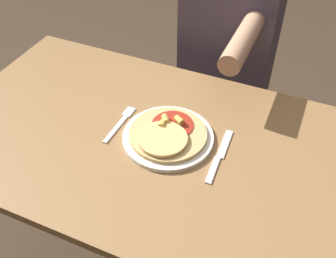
% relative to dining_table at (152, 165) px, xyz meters
% --- Properties ---
extents(dining_table, '(1.30, 0.75, 0.77)m').
position_rel_dining_table_xyz_m(dining_table, '(0.00, 0.00, 0.00)').
color(dining_table, olive).
rests_on(dining_table, ground_plane).
extents(plate, '(0.27, 0.27, 0.01)m').
position_rel_dining_table_xyz_m(plate, '(0.05, 0.02, 0.13)').
color(plate, silver).
rests_on(plate, dining_table).
extents(pizza, '(0.23, 0.23, 0.04)m').
position_rel_dining_table_xyz_m(pizza, '(0.05, 0.02, 0.14)').
color(pizza, tan).
rests_on(pizza, plate).
extents(fork, '(0.03, 0.18, 0.00)m').
position_rel_dining_table_xyz_m(fork, '(-0.12, 0.03, 0.12)').
color(fork, silver).
rests_on(fork, dining_table).
extents(knife, '(0.03, 0.22, 0.00)m').
position_rel_dining_table_xyz_m(knife, '(0.21, 0.01, 0.12)').
color(knife, silver).
rests_on(knife, dining_table).
extents(person_diner, '(0.36, 0.52, 1.26)m').
position_rel_dining_table_xyz_m(person_diner, '(0.06, 0.60, 0.08)').
color(person_diner, '#2D2D38').
rests_on(person_diner, ground_plane).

